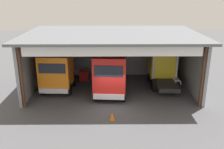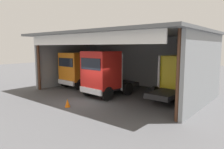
{
  "view_description": "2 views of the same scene",
  "coord_description": "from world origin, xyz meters",
  "views": [
    {
      "loc": [
        -0.17,
        -17.52,
        8.63
      ],
      "look_at": [
        0.0,
        2.84,
        1.76
      ],
      "focal_mm": 40.03,
      "sensor_mm": 36.0,
      "label": 1
    },
    {
      "loc": [
        11.04,
        -10.62,
        4.06
      ],
      "look_at": [
        0.0,
        2.84,
        1.76
      ],
      "focal_mm": 33.27,
      "sensor_mm": 36.0,
      "label": 2
    }
  ],
  "objects": [
    {
      "name": "ground_plane",
      "position": [
        0.0,
        0.0,
        0.0
      ],
      "size": [
        80.0,
        80.0,
        0.0
      ],
      "primitive_type": "plane",
      "color": "#4C4C4F",
      "rests_on": "ground"
    },
    {
      "name": "workshop_shed",
      "position": [
        0.0,
        4.74,
        3.64
      ],
      "size": [
        14.73,
        9.37,
        5.23
      ],
      "color": "gray",
      "rests_on": "ground"
    },
    {
      "name": "truck_orange_yard_outside",
      "position": [
        -4.84,
        3.28,
        1.86
      ],
      "size": [
        2.81,
        4.77,
        3.51
      ],
      "rotation": [
        0.0,
        0.0,
        3.09
      ],
      "color": "orange",
      "rests_on": "ground"
    },
    {
      "name": "truck_red_left_bay",
      "position": [
        -0.2,
        1.99,
        1.93
      ],
      "size": [
        2.84,
        5.26,
        3.74
      ],
      "rotation": [
        0.0,
        0.0,
        3.07
      ],
      "color": "red",
      "rests_on": "ground"
    },
    {
      "name": "truck_yellow_center_left_bay",
      "position": [
        4.84,
        5.03,
        1.79
      ],
      "size": [
        2.55,
        5.22,
        3.41
      ],
      "rotation": [
        0.0,
        0.0,
        -0.01
      ],
      "color": "yellow",
      "rests_on": "ground"
    },
    {
      "name": "oil_drum",
      "position": [
        -2.79,
        6.94,
        0.44
      ],
      "size": [
        0.58,
        0.58,
        0.89
      ],
      "primitive_type": "cylinder",
      "color": "#197233",
      "rests_on": "ground"
    },
    {
      "name": "tool_cart",
      "position": [
        -2.82,
        6.25,
        0.5
      ],
      "size": [
        0.9,
        0.6,
        1.0
      ],
      "primitive_type": "cube",
      "color": "red",
      "rests_on": "ground"
    },
    {
      "name": "traffic_cone",
      "position": [
        -0.02,
        -1.92,
        0.28
      ],
      "size": [
        0.36,
        0.36,
        0.56
      ],
      "primitive_type": "cone",
      "color": "orange",
      "rests_on": "ground"
    }
  ]
}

